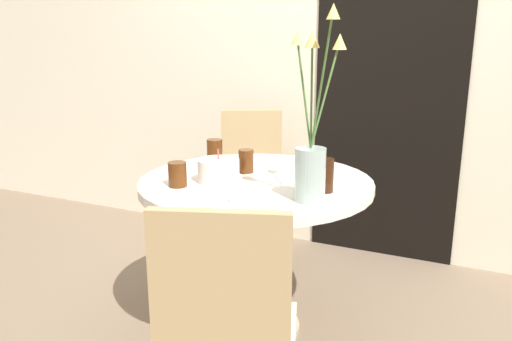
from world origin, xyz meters
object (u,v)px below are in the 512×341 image
chair_far_back (252,176)px  birthday_cake (219,171)px  drink_glass_1 (177,174)px  drink_glass_3 (246,161)px  chair_left_flank (227,328)px  flower_vase (312,153)px  side_plate (249,198)px  drink_glass_0 (215,154)px  drink_glass_2 (324,175)px

chair_far_back → birthday_cake: (0.24, -0.87, 0.27)m
drink_glass_1 → drink_glass_3: size_ratio=0.97×
chair_left_flank → flower_vase: 0.74m
chair_far_back → side_plate: chair_far_back is taller
side_plate → drink_glass_0: drink_glass_0 is taller
chair_far_back → birthday_cake: 0.95m
chair_far_back → drink_glass_1: chair_far_back is taller
chair_left_flank → drink_glass_0: size_ratio=6.68×
birthday_cake → drink_glass_2: birthday_cake is taller
side_plate → drink_glass_2: size_ratio=1.21×
drink_glass_1 → drink_glass_2: bearing=17.3°
chair_far_back → drink_glass_0: 0.72m
birthday_cake → drink_glass_2: (0.47, 0.05, 0.02)m
chair_far_back → flower_vase: bearing=-80.3°
chair_left_flank → drink_glass_2: chair_left_flank is taller
birthday_cake → side_plate: (0.23, -0.17, -0.05)m
chair_left_flank → drink_glass_0: 1.11m
drink_glass_1 → drink_glass_2: 0.62m
chair_far_back → drink_glass_3: size_ratio=8.61×
birthday_cake → drink_glass_0: bearing=122.6°
chair_far_back → chair_left_flank: (0.65, -1.58, 0.00)m
birthday_cake → drink_glass_3: 0.20m
side_plate → drink_glass_2: 0.33m
drink_glass_0 → birthday_cake: bearing=-57.4°
chair_left_flank → side_plate: size_ratio=5.54×
chair_left_flank → drink_glass_1: (-0.53, 0.57, 0.27)m
drink_glass_2 → drink_glass_0: bearing=164.4°
flower_vase → drink_glass_0: 0.68m
flower_vase → drink_glass_1: 0.60m
drink_glass_1 → birthday_cake: bearing=47.6°
birthday_cake → drink_glass_3: (0.04, 0.20, 0.00)m
drink_glass_0 → drink_glass_1: (0.01, -0.35, -0.02)m
chair_far_back → birthday_cake: chair_far_back is taller
chair_far_back → side_plate: (0.47, -1.05, 0.22)m
chair_far_back → drink_glass_1: bearing=-109.3°
flower_vase → drink_glass_3: bearing=144.9°
birthday_cake → side_plate: bearing=-37.2°
chair_far_back → drink_glass_0: size_ratio=6.68×
chair_left_flank → flower_vase: (0.05, 0.61, 0.41)m
chair_left_flank → side_plate: chair_left_flank is taller
chair_far_back → drink_glass_2: size_ratio=6.68×
flower_vase → drink_glass_0: flower_vase is taller
birthday_cake → chair_far_back: bearing=105.7°
chair_far_back → drink_glass_2: 1.13m
drink_glass_2 → flower_vase: bearing=-94.0°
drink_glass_0 → drink_glass_2: same height
drink_glass_2 → drink_glass_3: (-0.43, 0.15, -0.02)m
chair_far_back → drink_glass_2: (0.71, -0.82, 0.29)m
chair_far_back → flower_vase: 1.26m
drink_glass_2 → drink_glass_3: bearing=160.7°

